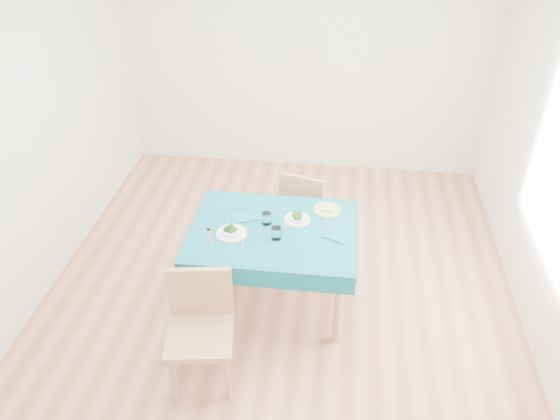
# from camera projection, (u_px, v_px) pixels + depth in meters

# --- Properties ---
(room_shell) EXTENTS (4.02, 4.52, 2.73)m
(room_shell) POSITION_uv_depth(u_px,v_px,m) (280.00, 154.00, 4.00)
(room_shell) COLOR #9B5E40
(room_shell) RESTS_ON ground
(table) EXTENTS (1.29, 0.98, 0.76)m
(table) POSITION_uv_depth(u_px,v_px,m) (273.00, 267.00, 4.44)
(table) COLOR #095768
(table) RESTS_ON ground
(chair_near) EXTENTS (0.53, 0.56, 1.14)m
(chair_near) POSITION_uv_depth(u_px,v_px,m) (198.00, 321.00, 3.68)
(chair_near) COLOR #A57C4D
(chair_near) RESTS_ON ground
(chair_far) EXTENTS (0.51, 0.53, 1.01)m
(chair_far) POSITION_uv_depth(u_px,v_px,m) (308.00, 199.00, 5.03)
(chair_far) COLOR #A57C4D
(chair_far) RESTS_ON ground
(bowl_near) EXTENTS (0.24, 0.24, 0.07)m
(bowl_near) POSITION_uv_depth(u_px,v_px,m) (232.00, 230.00, 4.16)
(bowl_near) COLOR white
(bowl_near) RESTS_ON table
(bowl_far) EXTENTS (0.21, 0.21, 0.06)m
(bowl_far) POSITION_uv_depth(u_px,v_px,m) (297.00, 217.00, 4.31)
(bowl_far) COLOR white
(bowl_far) RESTS_ON table
(fork_near) EXTENTS (0.09, 0.19, 0.00)m
(fork_near) POSITION_uv_depth(u_px,v_px,m) (210.00, 236.00, 4.15)
(fork_near) COLOR silver
(fork_near) RESTS_ON table
(knife_near) EXTENTS (0.04, 0.20, 0.00)m
(knife_near) POSITION_uv_depth(u_px,v_px,m) (243.00, 240.00, 4.11)
(knife_near) COLOR silver
(knife_near) RESTS_ON table
(fork_far) EXTENTS (0.05, 0.17, 0.00)m
(fork_far) POSITION_uv_depth(u_px,v_px,m) (286.00, 224.00, 4.28)
(fork_far) COLOR silver
(fork_far) RESTS_ON table
(knife_far) EXTENTS (0.03, 0.19, 0.00)m
(knife_far) POSITION_uv_depth(u_px,v_px,m) (326.00, 226.00, 4.26)
(knife_far) COLOR silver
(knife_far) RESTS_ON table
(napkin_near) EXTENTS (0.24, 0.20, 0.01)m
(napkin_near) POSITION_uv_depth(u_px,v_px,m) (244.00, 217.00, 4.35)
(napkin_near) COLOR #0D6273
(napkin_near) RESTS_ON table
(napkin_far) EXTENTS (0.23, 0.20, 0.01)m
(napkin_far) POSITION_uv_depth(u_px,v_px,m) (337.00, 236.00, 4.15)
(napkin_far) COLOR #0D6273
(napkin_far) RESTS_ON table
(tumbler_center) EXTENTS (0.08, 0.08, 0.10)m
(tumbler_center) POSITION_uv_depth(u_px,v_px,m) (267.00, 218.00, 4.26)
(tumbler_center) COLOR white
(tumbler_center) RESTS_ON table
(tumbler_side) EXTENTS (0.08, 0.08, 0.10)m
(tumbler_side) POSITION_uv_depth(u_px,v_px,m) (276.00, 233.00, 4.10)
(tumbler_side) COLOR white
(tumbler_side) RESTS_ON table
(side_plate) EXTENTS (0.22, 0.22, 0.01)m
(side_plate) POSITION_uv_depth(u_px,v_px,m) (327.00, 210.00, 4.44)
(side_plate) COLOR #BCE570
(side_plate) RESTS_ON table
(bread_slice) EXTENTS (0.10, 0.10, 0.01)m
(bread_slice) POSITION_uv_depth(u_px,v_px,m) (327.00, 209.00, 4.43)
(bread_slice) COLOR beige
(bread_slice) RESTS_ON side_plate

